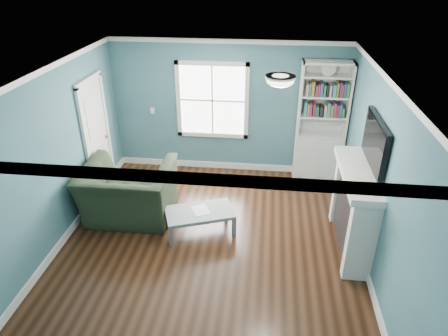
# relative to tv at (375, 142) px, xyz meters

# --- Properties ---
(floor) EXTENTS (5.00, 5.00, 0.00)m
(floor) POSITION_rel_tv_xyz_m (-2.20, -0.20, -1.72)
(floor) COLOR black
(floor) RESTS_ON ground
(room_walls) EXTENTS (5.00, 5.00, 5.00)m
(room_walls) POSITION_rel_tv_xyz_m (-2.20, -0.20, -0.14)
(room_walls) COLOR #386072
(room_walls) RESTS_ON ground
(trim) EXTENTS (4.50, 5.00, 2.60)m
(trim) POSITION_rel_tv_xyz_m (-2.20, -0.20, -0.49)
(trim) COLOR white
(trim) RESTS_ON ground
(window) EXTENTS (1.40, 0.06, 1.50)m
(window) POSITION_rel_tv_xyz_m (-2.50, 2.29, -0.27)
(window) COLOR white
(window) RESTS_ON room_walls
(bookshelf) EXTENTS (0.90, 0.35, 2.31)m
(bookshelf) POSITION_rel_tv_xyz_m (-0.43, 2.10, -0.80)
(bookshelf) COLOR silver
(bookshelf) RESTS_ON ground
(fireplace) EXTENTS (0.44, 1.58, 1.30)m
(fireplace) POSITION_rel_tv_xyz_m (-0.12, 0.00, -1.09)
(fireplace) COLOR black
(fireplace) RESTS_ON ground
(tv) EXTENTS (0.06, 1.10, 0.65)m
(tv) POSITION_rel_tv_xyz_m (0.00, 0.00, 0.00)
(tv) COLOR black
(tv) RESTS_ON fireplace
(door) EXTENTS (0.12, 0.98, 2.17)m
(door) POSITION_rel_tv_xyz_m (-4.42, 1.20, -0.65)
(door) COLOR silver
(door) RESTS_ON ground
(ceiling_fixture) EXTENTS (0.38, 0.38, 0.15)m
(ceiling_fixture) POSITION_rel_tv_xyz_m (-1.30, -0.10, 0.82)
(ceiling_fixture) COLOR white
(ceiling_fixture) RESTS_ON room_walls
(light_switch) EXTENTS (0.08, 0.01, 0.12)m
(light_switch) POSITION_rel_tv_xyz_m (-3.70, 2.28, -0.52)
(light_switch) COLOR white
(light_switch) RESTS_ON room_walls
(recliner) EXTENTS (1.44, 0.94, 1.25)m
(recliner) POSITION_rel_tv_xyz_m (-3.63, 0.38, -1.10)
(recliner) COLOR #212E1D
(recliner) RESTS_ON ground
(coffee_table) EXTENTS (1.17, 0.90, 0.38)m
(coffee_table) POSITION_rel_tv_xyz_m (-2.41, 0.10, -1.40)
(coffee_table) COLOR #515962
(coffee_table) RESTS_ON ground
(paper_sheet) EXTENTS (0.35, 0.38, 0.00)m
(paper_sheet) POSITION_rel_tv_xyz_m (-2.40, 0.13, -1.34)
(paper_sheet) COLOR white
(paper_sheet) RESTS_ON coffee_table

